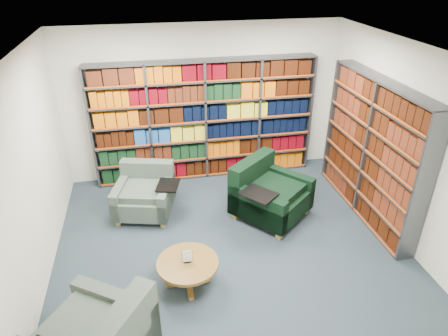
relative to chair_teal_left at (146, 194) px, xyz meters
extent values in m
cube|color=#1B262E|center=(1.17, -1.31, -0.33)|extent=(5.00, 5.00, 0.01)
cube|color=white|center=(1.17, -1.31, 2.48)|extent=(5.00, 5.00, 0.01)
cube|color=silver|center=(1.17, 1.20, 1.08)|extent=(5.00, 0.01, 2.80)
cube|color=silver|center=(1.17, -3.81, 1.08)|extent=(5.00, 0.01, 2.80)
cube|color=silver|center=(-1.33, -1.31, 1.08)|extent=(0.01, 5.00, 2.80)
cube|color=silver|center=(3.68, -1.31, 1.08)|extent=(0.01, 5.00, 2.80)
cube|color=#47494F|center=(1.17, 1.03, 0.78)|extent=(4.00, 0.28, 2.20)
cube|color=silver|center=(1.17, 1.16, 0.78)|extent=(4.00, 0.02, 2.20)
cube|color=#D84C0A|center=(1.17, 0.90, 0.78)|extent=(4.00, 0.01, 2.20)
cube|color=black|center=(1.17, 1.03, -0.14)|extent=(3.88, 0.21, 0.29)
cube|color=black|center=(1.17, 1.03, 0.22)|extent=(3.88, 0.21, 0.29)
cube|color=black|center=(1.17, 1.03, 0.59)|extent=(3.88, 0.21, 0.29)
cube|color=#CC5907|center=(1.17, 1.03, 0.96)|extent=(3.88, 0.21, 0.29)
cube|color=#CC5907|center=(1.17, 1.03, 1.32)|extent=(3.88, 0.21, 0.29)
cube|color=#491B0C|center=(1.17, 1.03, 1.69)|extent=(3.88, 0.21, 0.29)
cube|color=#47494F|center=(3.51, -0.71, 0.78)|extent=(0.28, 2.50, 2.20)
cube|color=silver|center=(3.64, -0.71, 0.78)|extent=(0.02, 2.50, 2.20)
cube|color=#D84C0A|center=(3.38, -0.71, 0.78)|extent=(0.02, 2.50, 2.20)
cube|color=#491B0C|center=(3.51, -0.71, -0.14)|extent=(0.21, 2.38, 0.29)
cube|color=black|center=(3.51, -0.71, 0.22)|extent=(0.21, 2.38, 0.29)
cube|color=black|center=(3.51, -0.71, 0.59)|extent=(0.21, 2.38, 0.29)
cube|color=#491B0C|center=(3.51, -0.71, 0.96)|extent=(0.21, 2.38, 0.29)
cube|color=#491B0C|center=(3.51, -0.71, 1.32)|extent=(0.21, 2.38, 0.29)
cube|color=#491B0C|center=(3.51, -0.71, 1.69)|extent=(0.21, 2.38, 0.29)
cube|color=#072C3B|center=(-0.03, -0.08, -0.07)|extent=(1.07, 1.07, 0.31)
cube|color=#072C3B|center=(0.06, 0.25, 0.13)|extent=(0.89, 0.41, 0.70)
cube|color=#072C3B|center=(-0.38, 0.01, 0.01)|extent=(0.36, 0.88, 0.47)
cube|color=#072C3B|center=(0.33, -0.18, 0.01)|extent=(0.36, 0.88, 0.47)
cube|color=black|center=(0.37, -0.24, 0.26)|extent=(0.43, 0.50, 0.02)
cube|color=olive|center=(-0.46, -0.33, -0.27)|extent=(0.08, 0.08, 0.10)
cube|color=olive|center=(0.23, -0.52, -0.27)|extent=(0.08, 0.08, 0.10)
cube|color=olive|center=(-0.28, 0.36, -0.27)|extent=(0.08, 0.08, 0.10)
cube|color=olive|center=(0.41, 0.17, -0.27)|extent=(0.08, 0.08, 0.10)
cube|color=black|center=(1.98, -0.56, -0.03)|extent=(1.43, 1.43, 0.36)
cube|color=black|center=(1.72, -0.26, 0.20)|extent=(0.92, 0.83, 0.81)
cube|color=black|center=(1.65, -0.84, 0.06)|extent=(0.77, 0.87, 0.54)
cube|color=black|center=(2.30, -0.29, 0.06)|extent=(0.77, 0.87, 0.54)
cube|color=black|center=(1.65, -0.92, 0.35)|extent=(0.61, 0.62, 0.03)
cube|color=olive|center=(1.93, -1.15, -0.26)|extent=(0.11, 0.11, 0.11)
cube|color=olive|center=(2.56, -0.61, -0.26)|extent=(0.11, 0.11, 0.11)
cube|color=olive|center=(1.39, -0.52, -0.26)|extent=(0.11, 0.11, 0.11)
cube|color=olive|center=(2.03, 0.02, -0.26)|extent=(0.11, 0.11, 0.11)
cube|color=#072C3B|center=(-0.39, -2.46, 0.06)|extent=(0.93, 0.70, 0.54)
cube|color=olive|center=(-0.74, -2.23, -0.26)|extent=(0.11, 0.11, 0.11)
cylinder|color=brown|center=(0.47, -1.83, 0.03)|extent=(0.79, 0.79, 0.04)
cylinder|color=brown|center=(0.47, -1.83, -0.15)|extent=(0.11, 0.11, 0.32)
cube|color=brown|center=(0.47, -1.83, -0.29)|extent=(0.57, 0.07, 0.05)
cube|color=brown|center=(0.47, -1.83, -0.29)|extent=(0.07, 0.57, 0.05)
cube|color=black|center=(0.47, -1.83, 0.06)|extent=(0.09, 0.04, 0.01)
cube|color=white|center=(0.47, -1.83, 0.15)|extent=(0.12, 0.01, 0.18)
cube|color=#145926|center=(0.47, -1.82, 0.15)|extent=(0.14, 0.00, 0.19)
camera|label=1|loc=(0.15, -5.70, 3.50)|focal=32.00mm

